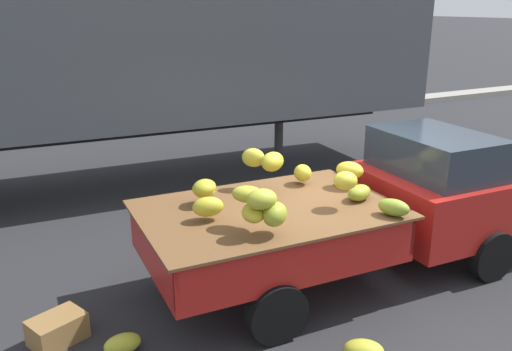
% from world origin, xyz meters
% --- Properties ---
extents(ground, '(220.00, 220.00, 0.00)m').
position_xyz_m(ground, '(0.00, 0.00, 0.00)').
color(ground, '#28282B').
extents(curb_strip, '(80.00, 0.80, 0.16)m').
position_xyz_m(curb_strip, '(0.00, 8.71, 0.08)').
color(curb_strip, gray).
rests_on(curb_strip, ground).
extents(pickup_truck, '(5.07, 2.04, 1.70)m').
position_xyz_m(pickup_truck, '(0.95, -0.25, 0.89)').
color(pickup_truck, '#B21E19').
rests_on(pickup_truck, ground).
extents(semi_trailer, '(12.11, 3.13, 3.95)m').
position_xyz_m(semi_trailer, '(-1.68, 4.49, 2.54)').
color(semi_trailer, '#4C5156').
rests_on(semi_trailer, ground).
extents(fallen_banana_bunch_near_tailgate, '(0.37, 0.20, 0.20)m').
position_xyz_m(fallen_banana_bunch_near_tailgate, '(-2.81, -0.51, 0.10)').
color(fallen_banana_bunch_near_tailgate, gold).
rests_on(fallen_banana_bunch_near_tailgate, ground).
extents(fallen_banana_bunch_by_wheel, '(0.46, 0.43, 0.19)m').
position_xyz_m(fallen_banana_bunch_by_wheel, '(-0.78, -1.65, 0.09)').
color(fallen_banana_bunch_by_wheel, gold).
rests_on(fallen_banana_bunch_by_wheel, ground).
extents(produce_crate, '(0.62, 0.53, 0.28)m').
position_xyz_m(produce_crate, '(-3.35, -0.01, 0.14)').
color(produce_crate, olive).
rests_on(produce_crate, ground).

